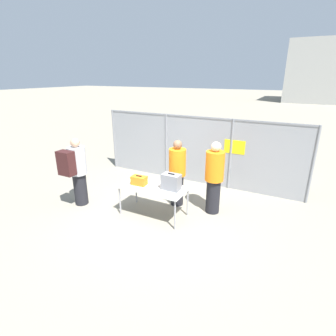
{
  "coord_description": "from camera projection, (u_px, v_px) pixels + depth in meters",
  "views": [
    {
      "loc": [
        2.84,
        -5.09,
        3.27
      ],
      "look_at": [
        -0.04,
        0.43,
        1.05
      ],
      "focal_mm": 28.0,
      "sensor_mm": 36.0,
      "label": 1
    }
  ],
  "objects": [
    {
      "name": "ground_plane",
      "position": [
        161.0,
        213.0,
        6.59
      ],
      "size": [
        120.0,
        120.0,
        0.0
      ],
      "primitive_type": "plane",
      "color": "gray"
    },
    {
      "name": "fence_section",
      "position": [
        197.0,
        149.0,
        8.12
      ],
      "size": [
        6.49,
        0.07,
        2.11
      ],
      "color": "gray",
      "rests_on": "ground_plane"
    },
    {
      "name": "inspection_table",
      "position": [
        153.0,
        189.0,
        6.27
      ],
      "size": [
        1.62,
        0.82,
        0.74
      ],
      "color": "silver",
      "rests_on": "ground_plane"
    },
    {
      "name": "suitcase_orange",
      "position": [
        139.0,
        180.0,
        6.35
      ],
      "size": [
        0.38,
        0.25,
        0.24
      ],
      "color": "orange",
      "rests_on": "inspection_table"
    },
    {
      "name": "suitcase_grey",
      "position": [
        171.0,
        182.0,
        6.06
      ],
      "size": [
        0.43,
        0.27,
        0.4
      ],
      "color": "slate",
      "rests_on": "inspection_table"
    },
    {
      "name": "traveler_hooded",
      "position": [
        76.0,
        170.0,
        6.67
      ],
      "size": [
        0.45,
        0.69,
        1.8
      ],
      "rotation": [
        0.0,
        0.0,
        -0.16
      ],
      "color": "black",
      "rests_on": "ground_plane"
    },
    {
      "name": "security_worker_near",
      "position": [
        177.0,
        172.0,
        6.73
      ],
      "size": [
        0.43,
        0.43,
        1.75
      ],
      "rotation": [
        0.0,
        0.0,
        2.99
      ],
      "color": "black",
      "rests_on": "ground_plane"
    },
    {
      "name": "security_worker_far",
      "position": [
        214.0,
        177.0,
        6.33
      ],
      "size": [
        0.45,
        0.45,
        1.81
      ],
      "rotation": [
        0.0,
        0.0,
        3.26
      ],
      "color": "black",
      "rests_on": "ground_plane"
    },
    {
      "name": "utility_trailer",
      "position": [
        247.0,
        160.0,
        9.31
      ],
      "size": [
        3.36,
        1.94,
        0.71
      ],
      "color": "white",
      "rests_on": "ground_plane"
    },
    {
      "name": "distant_hangar",
      "position": [
        332.0,
        72.0,
        32.37
      ],
      "size": [
        10.13,
        8.65,
        7.24
      ],
      "color": "#999993",
      "rests_on": "ground_plane"
    }
  ]
}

